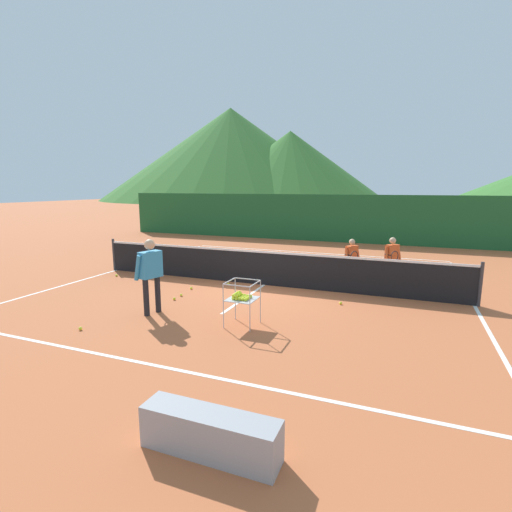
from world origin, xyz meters
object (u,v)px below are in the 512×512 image
object	(u,v)px
tennis_ball_5	(157,294)
tennis_ball_6	(80,328)
tennis_net	(264,268)
tennis_ball_7	(116,275)
tennis_ball_1	(181,295)
tennis_ball_0	(174,299)
instructor	(151,270)
tennis_ball_8	(228,284)
student_0	(352,256)
tennis_ball_4	(191,288)
student_1	(392,256)
ball_cart	(241,297)
courtside_bench	(210,434)
tennis_ball_2	(341,303)

from	to	relation	value
tennis_ball_5	tennis_ball_6	bearing A→B (deg)	-88.58
tennis_net	tennis_ball_7	bearing A→B (deg)	-171.18
tennis_ball_1	tennis_ball_7	distance (m)	3.25
tennis_ball_1	tennis_ball_6	world-z (taller)	same
tennis_ball_0	instructor	bearing A→B (deg)	-83.13
instructor	tennis_ball_8	xyz separation A→B (m)	(0.49, 2.81, -0.95)
tennis_net	student_0	world-z (taller)	student_0
tennis_ball_8	student_0	bearing A→B (deg)	28.82
instructor	tennis_ball_0	distance (m)	1.40
tennis_ball_0	tennis_ball_8	xyz separation A→B (m)	(0.62, 1.78, 0.00)
tennis_ball_1	tennis_ball_6	distance (m)	2.76
tennis_ball_6	tennis_ball_7	bearing A→B (deg)	123.12
tennis_ball_4	tennis_ball_6	xyz separation A→B (m)	(-0.44, -3.38, 0.00)
student_0	student_1	world-z (taller)	student_1
tennis_ball_1	tennis_ball_6	xyz separation A→B (m)	(-0.55, -2.71, 0.00)
tennis_ball_0	tennis_ball_7	size ratio (longest dim) A/B	1.00
ball_cart	courtside_bench	world-z (taller)	ball_cart
ball_cart	courtside_bench	xyz separation A→B (m)	(1.20, -3.55, -0.36)
tennis_ball_8	courtside_bench	size ratio (longest dim) A/B	0.05
tennis_ball_1	tennis_ball_2	world-z (taller)	same
tennis_ball_1	courtside_bench	bearing A→B (deg)	-54.63
tennis_ball_6	tennis_ball_7	xyz separation A→B (m)	(-2.50, 3.84, 0.00)
student_0	tennis_ball_7	size ratio (longest dim) A/B	18.44
student_0	tennis_ball_0	size ratio (longest dim) A/B	18.44
tennis_ball_1	tennis_ball_5	bearing A→B (deg)	-166.34
tennis_net	instructor	xyz separation A→B (m)	(-1.42, -3.21, 0.49)
tennis_ball_5	tennis_ball_2	bearing A→B (deg)	11.80
tennis_ball_8	courtside_bench	bearing A→B (deg)	-65.95
instructor	student_1	size ratio (longest dim) A/B	1.24
instructor	courtside_bench	bearing A→B (deg)	-46.58
student_1	courtside_bench	distance (m)	8.39
instructor	tennis_ball_7	bearing A→B (deg)	142.04
tennis_ball_6	instructor	bearing A→B (deg)	62.62
student_0	tennis_ball_2	xyz separation A→B (m)	(0.10, -2.38, -0.72)
student_0	tennis_ball_6	xyz separation A→B (m)	(-4.33, -5.88, -0.72)
tennis_net	tennis_ball_5	xyz separation A→B (m)	(-2.18, -1.99, -0.47)
tennis_ball_1	tennis_ball_2	bearing A→B (deg)	11.50
instructor	courtside_bench	world-z (taller)	instructor
tennis_ball_5	courtside_bench	bearing A→B (deg)	-49.22
student_0	tennis_ball_8	world-z (taller)	student_0
ball_cart	tennis_ball_7	xyz separation A→B (m)	(-5.30, 2.44, -0.56)
tennis_ball_0	tennis_ball_7	world-z (taller)	same
tennis_net	tennis_ball_2	bearing A→B (deg)	-24.47
instructor	tennis_ball_2	size ratio (longest dim) A/B	24.18
tennis_ball_7	courtside_bench	world-z (taller)	courtside_bench
instructor	tennis_ball_1	xyz separation A→B (m)	(-0.15, 1.37, -0.95)
student_0	tennis_ball_1	size ratio (longest dim) A/B	18.44
ball_cart	tennis_ball_2	xyz separation A→B (m)	(1.63, 2.10, -0.56)
tennis_net	courtside_bench	world-z (taller)	tennis_net
tennis_ball_7	tennis_ball_0	bearing A→B (deg)	-25.57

